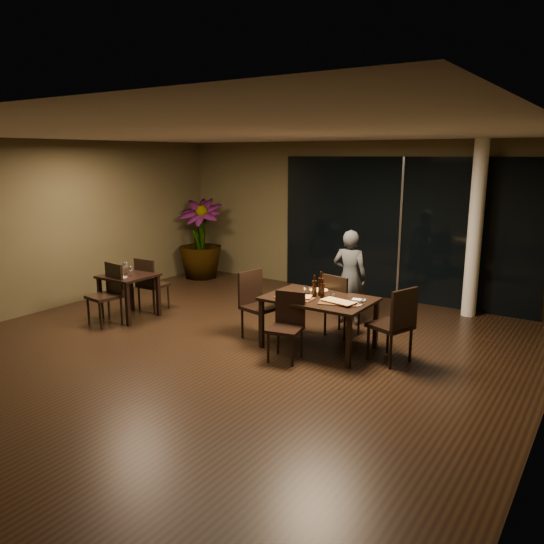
{
  "coord_description": "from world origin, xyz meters",
  "views": [
    {
      "loc": [
        4.49,
        -5.6,
        2.73
      ],
      "look_at": [
        0.26,
        0.7,
        1.05
      ],
      "focal_mm": 35.0,
      "sensor_mm": 36.0,
      "label": 1
    }
  ],
  "objects": [
    {
      "name": "chair_main_far",
      "position": [
        1.02,
        1.4,
        0.54
      ],
      "size": [
        0.52,
        0.52,
        0.97
      ],
      "rotation": [
        0.0,
        0.0,
        2.97
      ],
      "color": "black",
      "rests_on": "ground"
    },
    {
      "name": "wall_back",
      "position": [
        0.0,
        4.05,
        1.5
      ],
      "size": [
        8.0,
        0.1,
        3.0
      ],
      "primitive_type": "cube",
      "color": "#433C24",
      "rests_on": "ground"
    },
    {
      "name": "diner",
      "position": [
        0.86,
        2.09,
        0.78
      ],
      "size": [
        0.57,
        0.42,
        1.56
      ],
      "primitive_type": "imported",
      "rotation": [
        0.0,
        0.0,
        3.27
      ],
      "color": "#2F3235",
      "rests_on": "ground"
    },
    {
      "name": "bottle_a",
      "position": [
        0.91,
        0.81,
        0.91
      ],
      "size": [
        0.07,
        0.07,
        0.32
      ],
      "primitive_type": null,
      "color": "black",
      "rests_on": "main_table"
    },
    {
      "name": "window_panel",
      "position": [
        1.0,
        3.96,
        1.35
      ],
      "size": [
        5.0,
        0.06,
        2.7
      ],
      "primitive_type": "cube",
      "color": "black",
      "rests_on": "ground"
    },
    {
      "name": "wine_glass_a",
      "position": [
        -2.5,
        0.34,
        0.85
      ],
      "size": [
        0.09,
        0.09,
        0.19
      ],
      "primitive_type": null,
      "color": "white",
      "rests_on": "side_table"
    },
    {
      "name": "round_pizza",
      "position": [
        0.81,
        1.13,
        0.76
      ],
      "size": [
        0.27,
        0.27,
        0.01
      ],
      "primitive_type": "cylinder",
      "color": "#C33D15",
      "rests_on": "main_table"
    },
    {
      "name": "ground",
      "position": [
        0.0,
        0.0,
        0.0
      ],
      "size": [
        8.0,
        8.0,
        0.0
      ],
      "primitive_type": "plane",
      "color": "black",
      "rests_on": "ground"
    },
    {
      "name": "chair_main_left",
      "position": [
        -0.02,
        0.69,
        0.57
      ],
      "size": [
        0.56,
        0.56,
        1.02
      ],
      "rotation": [
        0.0,
        0.0,
        1.37
      ],
      "color": "black",
      "rests_on": "ground"
    },
    {
      "name": "napkin_near",
      "position": [
        1.58,
        0.74,
        0.76
      ],
      "size": [
        0.2,
        0.15,
        0.01
      ],
      "primitive_type": "cube",
      "rotation": [
        0.0,
        0.0,
        -0.28
      ],
      "color": "white",
      "rests_on": "main_table"
    },
    {
      "name": "wine_glass_b",
      "position": [
        -2.29,
        0.26,
        0.83
      ],
      "size": [
        0.07,
        0.07,
        0.16
      ],
      "primitive_type": null,
      "color": "white",
      "rests_on": "side_table"
    },
    {
      "name": "tumbler_left",
      "position": [
        0.74,
        0.9,
        0.8
      ],
      "size": [
        0.08,
        0.08,
        0.1
      ],
      "primitive_type": "cylinder",
      "color": "white",
      "rests_on": "main_table"
    },
    {
      "name": "column",
      "position": [
        2.4,
        3.65,
        1.5
      ],
      "size": [
        0.24,
        0.24,
        3.0
      ],
      "primitive_type": "cylinder",
      "color": "white",
      "rests_on": "ground"
    },
    {
      "name": "potted_plant",
      "position": [
        -3.4,
        3.27,
        0.88
      ],
      "size": [
        1.27,
        1.27,
        1.77
      ],
      "primitive_type": "imported",
      "rotation": [
        0.0,
        0.0,
        0.41
      ],
      "color": "#1C521B",
      "rests_on": "ground"
    },
    {
      "name": "bottle_b",
      "position": [
        1.03,
        0.83,
        0.89
      ],
      "size": [
        0.06,
        0.06,
        0.28
      ],
      "primitive_type": null,
      "color": "black",
      "rests_on": "main_table"
    },
    {
      "name": "bottle_c",
      "position": [
        0.96,
        0.92,
        0.93
      ],
      "size": [
        0.08,
        0.08,
        0.35
      ],
      "primitive_type": null,
      "color": "black",
      "rests_on": "main_table"
    },
    {
      "name": "chair_main_right",
      "position": [
        2.12,
        0.87,
        0.58
      ],
      "size": [
        0.62,
        0.62,
        1.05
      ],
      "rotation": [
        0.0,
        0.0,
        -1.91
      ],
      "color": "black",
      "rests_on": "ground"
    },
    {
      "name": "side_table",
      "position": [
        -2.4,
        0.3,
        0.62
      ],
      "size": [
        0.8,
        0.8,
        0.75
      ],
      "color": "black",
      "rests_on": "ground"
    },
    {
      "name": "chair_side_far",
      "position": [
        -2.4,
        0.77,
        0.54
      ],
      "size": [
        0.47,
        0.47,
        0.96
      ],
      "rotation": [
        0.0,
        0.0,
        3.2
      ],
      "color": "black",
      "rests_on": "ground"
    },
    {
      "name": "napkin_far",
      "position": [
        1.53,
        0.98,
        0.76
      ],
      "size": [
        0.2,
        0.14,
        0.01
      ],
      "primitive_type": "cube",
      "rotation": [
        0.0,
        0.0,
        0.21
      ],
      "color": "white",
      "rests_on": "main_table"
    },
    {
      "name": "wall_left",
      "position": [
        -4.05,
        0.0,
        1.5
      ],
      "size": [
        0.1,
        8.0,
        3.0
      ],
      "primitive_type": "cube",
      "color": "#433C24",
      "rests_on": "ground"
    },
    {
      "name": "pizza_board_right",
      "position": [
        1.36,
        0.68,
        0.76
      ],
      "size": [
        0.58,
        0.41,
        0.01
      ],
      "primitive_type": "cube",
      "rotation": [
        0.0,
        0.0,
        0.32
      ],
      "color": "#412715",
      "rests_on": "main_table"
    },
    {
      "name": "main_table",
      "position": [
        1.0,
        0.8,
        0.68
      ],
      "size": [
        1.5,
        1.0,
        0.75
      ],
      "color": "black",
      "rests_on": "ground"
    },
    {
      "name": "pizza_board_left",
      "position": [
        0.73,
        0.57,
        0.76
      ],
      "size": [
        0.55,
        0.29,
        0.01
      ],
      "primitive_type": "cube",
      "rotation": [
        0.0,
        0.0,
        0.05
      ],
      "color": "#4A2718",
      "rests_on": "main_table"
    },
    {
      "name": "chair_main_near",
      "position": [
        0.84,
        0.21,
        0.51
      ],
      "size": [
        0.5,
        0.5,
        0.92
      ],
      "rotation": [
        0.0,
        0.0,
        0.2
      ],
      "color": "black",
      "rests_on": "ground"
    },
    {
      "name": "chair_side_near",
      "position": [
        -2.42,
        -0.11,
        0.56
      ],
      "size": [
        0.52,
        0.52,
        1.0
      ],
      "rotation": [
        0.0,
        0.0,
        -0.13
      ],
      "color": "black",
      "rests_on": "ground"
    },
    {
      "name": "tumbler_right",
      "position": [
        1.19,
        0.87,
        0.8
      ],
      "size": [
        0.08,
        0.08,
        0.09
      ],
      "primitive_type": "cylinder",
      "color": "white",
      "rests_on": "main_table"
    },
    {
      "name": "ceiling",
      "position": [
        0.0,
        0.0,
        3.02
      ],
      "size": [
        8.0,
        8.0,
        0.04
      ],
      "primitive_type": "cube",
      "color": "silver",
      "rests_on": "wall_back"
    },
    {
      "name": "oblong_pizza_right",
      "position": [
        1.36,
        0.68,
        0.77
      ],
      "size": [
        0.47,
        0.27,
        0.02
      ],
      "primitive_type": null,
      "rotation": [
        0.0,
        0.0,
        -0.16
      ],
      "color": "maroon",
      "rests_on": "pizza_board_right"
    },
    {
      "name": "oblong_pizza_left",
      "position": [
        0.73,
        0.57,
        0.77
      ],
      "size": [
        0.49,
        0.35,
        0.02
      ],
      "primitive_type": null,
      "rotation": [
        0.0,
        0.0,
        0.35
      ],
      "color": "#6A0D09",
      "rests_on": "pizza_board_left"
    },
    {
      "name": "side_napkin",
      "position": [
        -2.34,
        0.09,
        0.76
      ],
      "size": [
        0.18,
        0.11,
        0.01
      ],
      "primitive_type": "cube",
      "rotation": [
        0.0,
        0.0,
        -0.02
      ],
      "color": "white",
      "rests_on": "side_table"
    }
  ]
}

